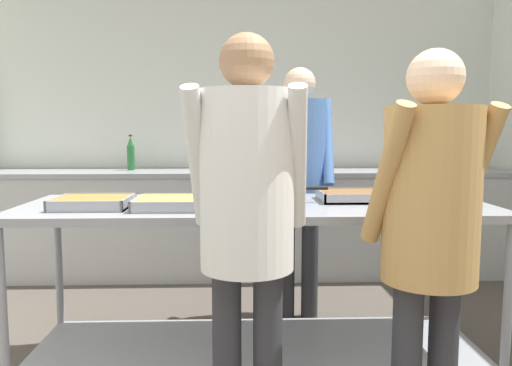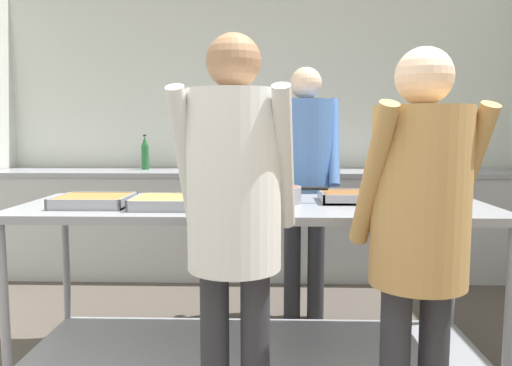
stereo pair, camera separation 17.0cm
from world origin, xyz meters
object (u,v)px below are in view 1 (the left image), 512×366
(serving_tray_roast, at_px, (93,203))
(water_bottle, at_px, (131,154))
(sauce_pan, at_px, (279,194))
(serving_tray_greens, at_px, (355,196))
(cook_behind_counter, at_px, (299,166))
(guest_serving_left, at_px, (247,201))
(serving_tray_vegetables, at_px, (186,203))
(plate_stack, at_px, (419,195))
(guest_serving_right, at_px, (430,214))

(serving_tray_roast, bearing_deg, water_bottle, 96.67)
(sauce_pan, distance_m, serving_tray_greens, 0.43)
(cook_behind_counter, bearing_deg, serving_tray_roast, -144.13)
(serving_tray_greens, distance_m, guest_serving_left, 1.00)
(serving_tray_greens, distance_m, cook_behind_counter, 0.68)
(serving_tray_vegetables, bearing_deg, serving_tray_greens, 14.33)
(serving_tray_vegetables, distance_m, sauce_pan, 0.51)
(sauce_pan, height_order, plate_stack, sauce_pan)
(guest_serving_left, xyz_separation_m, cook_behind_counter, (0.37, 1.41, 0.03))
(serving_tray_vegetables, distance_m, guest_serving_right, 1.17)
(sauce_pan, relative_size, water_bottle, 1.23)
(serving_tray_vegetables, distance_m, water_bottle, 2.15)
(plate_stack, relative_size, cook_behind_counter, 0.14)
(serving_tray_vegetables, bearing_deg, serving_tray_roast, 175.75)
(plate_stack, relative_size, water_bottle, 0.74)
(guest_serving_left, bearing_deg, water_bottle, 111.10)
(serving_tray_roast, distance_m, serving_tray_greens, 1.38)
(sauce_pan, height_order, cook_behind_counter, cook_behind_counter)
(cook_behind_counter, bearing_deg, serving_tray_greens, -69.48)
(guest_serving_right, xyz_separation_m, water_bottle, (-1.69, 2.66, 0.10))
(sauce_pan, distance_m, cook_behind_counter, 0.72)
(sauce_pan, xyz_separation_m, guest_serving_right, (0.51, -0.80, 0.02))
(serving_tray_vegetables, relative_size, guest_serving_left, 0.30)
(cook_behind_counter, bearing_deg, guest_serving_left, -104.81)
(serving_tray_roast, relative_size, sauce_pan, 0.94)
(cook_behind_counter, bearing_deg, serving_tray_vegetables, -128.00)
(serving_tray_vegetables, relative_size, sauce_pan, 1.28)
(serving_tray_vegetables, distance_m, cook_behind_counter, 1.09)
(plate_stack, bearing_deg, sauce_pan, -177.80)
(serving_tray_roast, distance_m, guest_serving_right, 1.60)
(water_bottle, bearing_deg, serving_tray_roast, -83.33)
(guest_serving_right, bearing_deg, water_bottle, 122.42)
(serving_tray_greens, relative_size, cook_behind_counter, 0.23)
(guest_serving_left, bearing_deg, serving_tray_greens, 52.28)
(serving_tray_vegetables, bearing_deg, guest_serving_left, -61.86)
(guest_serving_left, distance_m, water_bottle, 2.77)
(plate_stack, relative_size, guest_serving_left, 0.14)
(sauce_pan, distance_m, water_bottle, 2.20)
(guest_serving_left, distance_m, guest_serving_right, 0.70)
(serving_tray_vegetables, distance_m, plate_stack, 1.27)
(serving_tray_greens, height_order, plate_stack, plate_stack)
(sauce_pan, relative_size, guest_serving_right, 0.24)
(serving_tray_vegetables, distance_m, serving_tray_greens, 0.93)
(guest_serving_left, bearing_deg, plate_stack, 38.37)
(sauce_pan, xyz_separation_m, serving_tray_greens, (0.42, 0.06, -0.02))
(guest_serving_right, bearing_deg, plate_stack, 72.52)
(plate_stack, height_order, water_bottle, water_bottle)
(serving_tray_vegetables, relative_size, cook_behind_counter, 0.29)
(guest_serving_left, bearing_deg, cook_behind_counter, 75.19)
(serving_tray_greens, xyz_separation_m, cook_behind_counter, (-0.23, 0.63, 0.12))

